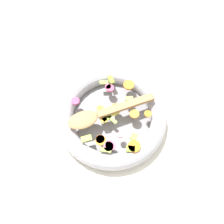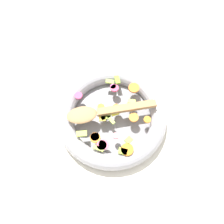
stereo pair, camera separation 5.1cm
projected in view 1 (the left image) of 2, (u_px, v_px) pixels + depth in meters
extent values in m
plane|color=silver|center=(112.00, 119.00, 0.71)|extent=(4.00, 4.00, 0.00)
cylinder|color=slate|center=(112.00, 118.00, 0.70)|extent=(0.29, 0.29, 0.01)
torus|color=#9E9EA5|center=(112.00, 115.00, 0.68)|extent=(0.34, 0.34, 0.05)
cylinder|color=orange|center=(100.00, 139.00, 0.62)|extent=(0.03, 0.03, 0.01)
cylinder|color=orange|center=(148.00, 114.00, 0.66)|extent=(0.02, 0.02, 0.01)
cylinder|color=orange|center=(100.00, 109.00, 0.66)|extent=(0.03, 0.03, 0.01)
cylinder|color=orange|center=(134.00, 146.00, 0.61)|extent=(0.04, 0.04, 0.01)
cylinder|color=orange|center=(134.00, 114.00, 0.66)|extent=(0.04, 0.04, 0.01)
cylinder|color=orange|center=(115.00, 107.00, 0.67)|extent=(0.03, 0.03, 0.01)
cylinder|color=orange|center=(129.00, 85.00, 0.70)|extent=(0.05, 0.05, 0.01)
cylinder|color=orange|center=(101.00, 140.00, 0.62)|extent=(0.03, 0.03, 0.01)
cube|color=#B5D650|center=(106.00, 150.00, 0.61)|extent=(0.03, 0.02, 0.01)
cube|color=#82BA30|center=(111.00, 79.00, 0.71)|extent=(0.02, 0.03, 0.01)
cube|color=#B5CF4A|center=(86.00, 138.00, 0.62)|extent=(0.03, 0.02, 0.01)
cube|color=#9BBE51|center=(113.00, 120.00, 0.65)|extent=(0.03, 0.03, 0.01)
cube|color=#BED753|center=(129.00, 99.00, 0.68)|extent=(0.02, 0.01, 0.01)
cube|color=#87BB42|center=(134.00, 137.00, 0.62)|extent=(0.03, 0.03, 0.01)
cube|color=#A6D23B|center=(130.00, 149.00, 0.61)|extent=(0.03, 0.02, 0.01)
cube|color=#A8D34C|center=(104.00, 82.00, 0.70)|extent=(0.03, 0.02, 0.01)
cube|color=#A6CE44|center=(106.00, 119.00, 0.65)|extent=(0.03, 0.02, 0.01)
cube|color=#B2CE5C|center=(107.00, 115.00, 0.65)|extent=(0.03, 0.02, 0.01)
cylinder|color=#CF5373|center=(110.00, 145.00, 0.61)|extent=(0.04, 0.04, 0.01)
cylinder|color=pink|center=(120.00, 135.00, 0.63)|extent=(0.03, 0.03, 0.01)
cylinder|color=#DB4064|center=(111.00, 88.00, 0.70)|extent=(0.03, 0.03, 0.01)
cylinder|color=#C63363|center=(76.00, 101.00, 0.67)|extent=(0.02, 0.02, 0.01)
cylinder|color=#D6536F|center=(108.00, 147.00, 0.61)|extent=(0.04, 0.04, 0.01)
cylinder|color=#D04385|center=(108.00, 87.00, 0.70)|extent=(0.03, 0.03, 0.01)
cube|color=yellow|center=(115.00, 111.00, 0.66)|extent=(0.03, 0.03, 0.01)
cube|color=gold|center=(104.00, 120.00, 0.65)|extent=(0.02, 0.02, 0.01)
cube|color=#A87F51|center=(126.00, 105.00, 0.66)|extent=(0.18, 0.07, 0.01)
ellipsoid|color=#A87F51|center=(83.00, 120.00, 0.64)|extent=(0.10, 0.08, 0.01)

